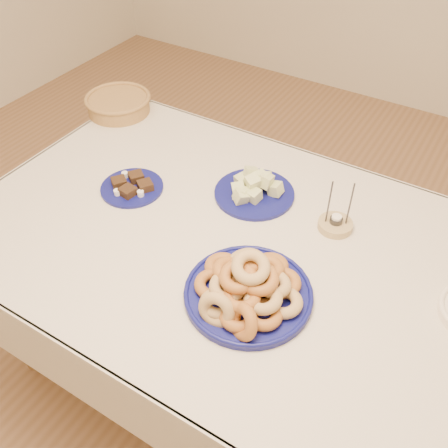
# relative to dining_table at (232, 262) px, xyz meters

# --- Properties ---
(ground) EXTENTS (5.00, 5.00, 0.00)m
(ground) POSITION_rel_dining_table_xyz_m (0.00, 0.00, -0.64)
(ground) COLOR #8A6241
(ground) RESTS_ON ground
(dining_table) EXTENTS (1.71, 1.11, 0.75)m
(dining_table) POSITION_rel_dining_table_xyz_m (0.00, 0.00, 0.00)
(dining_table) COLOR brown
(dining_table) RESTS_ON ground
(donut_platter) EXTENTS (0.39, 0.39, 0.16)m
(donut_platter) POSITION_rel_dining_table_xyz_m (0.15, -0.18, 0.15)
(donut_platter) COLOR navy
(donut_platter) RESTS_ON dining_table
(melon_plate) EXTENTS (0.34, 0.34, 0.09)m
(melon_plate) POSITION_rel_dining_table_xyz_m (-0.05, 0.22, 0.13)
(melon_plate) COLOR navy
(melon_plate) RESTS_ON dining_table
(brownie_plate) EXTENTS (0.26, 0.26, 0.04)m
(brownie_plate) POSITION_rel_dining_table_xyz_m (-0.42, 0.03, 0.12)
(brownie_plate) COLOR navy
(brownie_plate) RESTS_ON dining_table
(wicker_basket) EXTENTS (0.36, 0.36, 0.07)m
(wicker_basket) POSITION_rel_dining_table_xyz_m (-0.79, 0.41, 0.14)
(wicker_basket) COLOR olive
(wicker_basket) RESTS_ON dining_table
(candle_holder) EXTENTS (0.14, 0.14, 0.18)m
(candle_holder) POSITION_rel_dining_table_xyz_m (0.25, 0.21, 0.12)
(candle_holder) COLOR tan
(candle_holder) RESTS_ON dining_table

